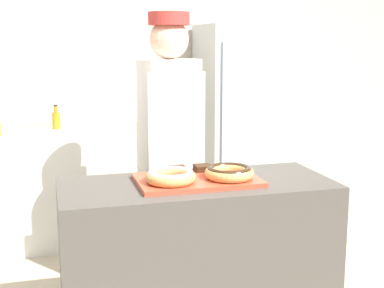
# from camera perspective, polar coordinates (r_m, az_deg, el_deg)

# --- Properties ---
(wall_back) EXTENTS (8.00, 0.06, 2.70)m
(wall_back) POSITION_cam_1_polar(r_m,az_deg,el_deg) (4.71, -6.61, 7.85)
(wall_back) COLOR #BCB29E
(wall_back) RESTS_ON ground_plane
(display_counter) EXTENTS (1.38, 0.59, 0.89)m
(display_counter) POSITION_cam_1_polar(r_m,az_deg,el_deg) (2.86, 0.54, -12.74)
(display_counter) COLOR #4C4742
(display_counter) RESTS_ON ground_plane
(serving_tray) EXTENTS (0.61, 0.39, 0.02)m
(serving_tray) POSITION_cam_1_polar(r_m,az_deg,el_deg) (2.71, 0.56, -3.87)
(serving_tray) COLOR #D84C33
(serving_tray) RESTS_ON display_counter
(donut_light_glaze) EXTENTS (0.25, 0.25, 0.06)m
(donut_light_glaze) POSITION_cam_1_polar(r_m,az_deg,el_deg) (2.61, -2.31, -3.42)
(donut_light_glaze) COLOR tan
(donut_light_glaze) RESTS_ON serving_tray
(donut_chocolate_glaze) EXTENTS (0.25, 0.25, 0.06)m
(donut_chocolate_glaze) POSITION_cam_1_polar(r_m,az_deg,el_deg) (2.69, 4.00, -2.99)
(donut_chocolate_glaze) COLOR tan
(donut_chocolate_glaze) RESTS_ON serving_tray
(brownie_back_left) EXTENTS (0.09, 0.09, 0.03)m
(brownie_back_left) POSITION_cam_1_polar(r_m,az_deg,el_deg) (2.81, -1.57, -2.74)
(brownie_back_left) COLOR #382111
(brownie_back_left) RESTS_ON serving_tray
(brownie_back_right) EXTENTS (0.09, 0.09, 0.03)m
(brownie_back_right) POSITION_cam_1_polar(r_m,az_deg,el_deg) (2.85, 1.17, -2.57)
(brownie_back_right) COLOR #382111
(brownie_back_right) RESTS_ON serving_tray
(baker_person) EXTENTS (0.39, 0.39, 1.76)m
(baker_person) POSITION_cam_1_polar(r_m,az_deg,el_deg) (3.23, -2.34, -0.94)
(baker_person) COLOR #4C4C51
(baker_person) RESTS_ON ground_plane
(beverage_fridge) EXTENTS (0.60, 0.69, 1.73)m
(beverage_fridge) POSITION_cam_1_polar(r_m,az_deg,el_deg) (4.59, 4.80, 1.73)
(beverage_fridge) COLOR #ADB2B7
(beverage_fridge) RESTS_ON ground_plane
(chest_freezer) EXTENTS (1.03, 0.61, 0.89)m
(chest_freezer) POSITION_cam_1_polar(r_m,az_deg,el_deg) (4.41, -18.10, -4.65)
(chest_freezer) COLOR white
(chest_freezer) RESTS_ON ground_plane
(bottle_orange) EXTENTS (0.06, 0.06, 0.20)m
(bottle_orange) POSITION_cam_1_polar(r_m,az_deg,el_deg) (4.46, -14.28, 2.52)
(bottle_orange) COLOR orange
(bottle_orange) RESTS_ON chest_freezer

